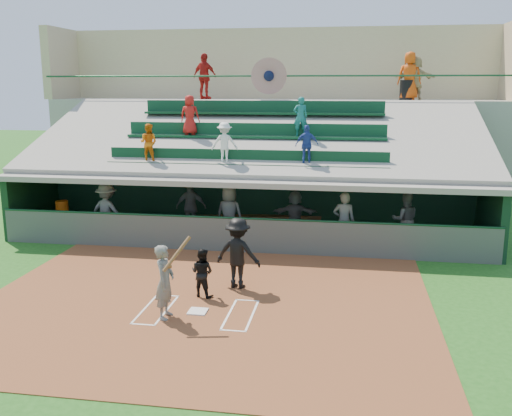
% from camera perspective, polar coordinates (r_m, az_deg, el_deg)
% --- Properties ---
extents(ground, '(100.00, 100.00, 0.00)m').
position_cam_1_polar(ground, '(13.69, -5.84, -10.37)').
color(ground, '#1D5417').
rests_on(ground, ground).
extents(dirt_slab, '(11.00, 9.00, 0.02)m').
position_cam_1_polar(dirt_slab, '(14.13, -5.32, -9.57)').
color(dirt_slab, brown).
rests_on(dirt_slab, ground).
extents(home_plate, '(0.43, 0.43, 0.03)m').
position_cam_1_polar(home_plate, '(13.67, -5.85, -10.24)').
color(home_plate, white).
rests_on(home_plate, dirt_slab).
extents(batters_box_chalk, '(2.65, 1.85, 0.01)m').
position_cam_1_polar(batters_box_chalk, '(13.68, -5.85, -10.28)').
color(batters_box_chalk, white).
rests_on(batters_box_chalk, dirt_slab).
extents(dugout_floor, '(16.00, 3.50, 0.04)m').
position_cam_1_polar(dugout_floor, '(19.93, -0.85, -2.97)').
color(dugout_floor, gray).
rests_on(dugout_floor, ground).
extents(concourse_slab, '(20.00, 3.00, 4.60)m').
position_cam_1_polar(concourse_slab, '(26.07, 1.73, 5.75)').
color(concourse_slab, gray).
rests_on(concourse_slab, ground).
extents(grandstand, '(20.40, 10.40, 7.80)m').
position_cam_1_polar(grandstand, '(23.14, 0.74, 4.83)').
color(grandstand, '#4E544E').
rests_on(grandstand, ground).
extents(batter_at_plate, '(0.83, 0.73, 1.95)m').
position_cam_1_polar(batter_at_plate, '(13.16, -9.09, -7.26)').
color(batter_at_plate, '#595B56').
rests_on(batter_at_plate, dirt_slab).
extents(catcher, '(0.71, 0.63, 1.24)m').
position_cam_1_polar(catcher, '(14.42, -5.41, -6.44)').
color(catcher, black).
rests_on(catcher, dirt_slab).
extents(home_umpire, '(1.31, 0.90, 1.86)m').
position_cam_1_polar(home_umpire, '(14.91, -1.82, -4.51)').
color(home_umpire, black).
rests_on(home_umpire, dirt_slab).
extents(dugout_bench, '(15.11, 3.61, 0.46)m').
position_cam_1_polar(dugout_bench, '(21.15, -0.10, -1.37)').
color(dugout_bench, brown).
rests_on(dugout_bench, dugout_floor).
extents(white_table, '(0.85, 0.66, 0.71)m').
position_cam_1_polar(white_table, '(21.56, -18.79, -1.43)').
color(white_table, white).
rests_on(white_table, dugout_floor).
extents(water_cooler, '(0.44, 0.44, 0.44)m').
position_cam_1_polar(water_cooler, '(21.50, -18.82, 0.10)').
color(water_cooler, '#D3530C').
rests_on(water_cooler, white_table).
extents(dugout_player_a, '(1.34, 0.90, 1.93)m').
position_cam_1_polar(dugout_player_a, '(20.15, -14.67, -0.32)').
color(dugout_player_a, '#555753').
rests_on(dugout_player_a, dugout_floor).
extents(dugout_player_b, '(1.11, 0.53, 1.84)m').
position_cam_1_polar(dugout_player_b, '(20.50, -6.50, 0.09)').
color(dugout_player_b, '#535551').
rests_on(dugout_player_b, dugout_floor).
extents(dugout_player_c, '(1.05, 0.81, 1.91)m').
position_cam_1_polar(dugout_player_c, '(19.15, -2.67, -0.60)').
color(dugout_player_c, '#535651').
rests_on(dugout_player_c, dugout_floor).
extents(dugout_player_d, '(1.58, 0.62, 1.67)m').
position_cam_1_polar(dugout_player_d, '(19.68, 3.91, -0.63)').
color(dugout_player_d, '#5C5F5A').
rests_on(dugout_player_d, dugout_floor).
extents(dugout_player_e, '(0.72, 0.49, 1.90)m').
position_cam_1_polar(dugout_player_e, '(18.31, 8.78, -1.34)').
color(dugout_player_e, '#575A55').
rests_on(dugout_player_e, dugout_floor).
extents(dugout_player_f, '(0.90, 0.72, 1.77)m').
position_cam_1_polar(dugout_player_f, '(19.27, 14.68, -1.13)').
color(dugout_player_f, '#5A5D57').
rests_on(dugout_player_f, dugout_floor).
extents(trash_bin, '(0.56, 0.56, 0.83)m').
position_cam_1_polar(trash_bin, '(25.22, 14.80, 11.32)').
color(trash_bin, black).
rests_on(trash_bin, concourse_slab).
extents(concourse_staff_a, '(1.27, 0.87, 2.01)m').
position_cam_1_polar(concourse_staff_a, '(26.10, -5.15, 12.98)').
color(concourse_staff_a, '#AC1813').
rests_on(concourse_staff_a, concourse_slab).
extents(concourse_staff_b, '(1.03, 0.72, 1.99)m').
position_cam_1_polar(concourse_staff_b, '(25.23, 15.09, 12.63)').
color(concourse_staff_b, '#CC460C').
rests_on(concourse_staff_b, concourse_slab).
extents(concourse_staff_c, '(1.70, 0.64, 1.80)m').
position_cam_1_polar(concourse_staff_c, '(25.39, 15.65, 12.37)').
color(concourse_staff_c, tan).
rests_on(concourse_staff_c, concourse_slab).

